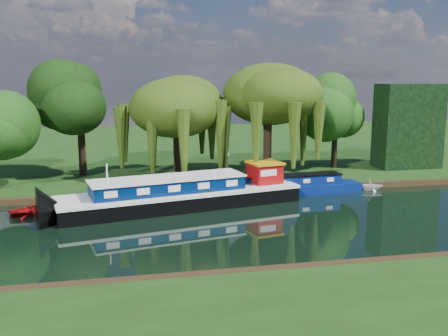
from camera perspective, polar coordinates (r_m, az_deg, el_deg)
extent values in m
plane|color=black|center=(31.69, 3.40, -6.44)|extent=(120.00, 120.00, 0.00)
cube|color=black|center=(64.39, -4.38, 2.48)|extent=(120.00, 52.00, 0.45)
cube|color=black|center=(35.74, -4.89, -3.77)|extent=(17.64, 7.35, 1.15)
cube|color=silver|center=(35.58, -4.91, -2.72)|extent=(17.75, 7.44, 0.21)
cube|color=#031845|center=(35.16, -6.40, -1.96)|extent=(11.02, 4.93, 0.91)
cube|color=silver|center=(35.06, -6.41, -1.14)|extent=(11.24, 5.16, 0.11)
cube|color=maroon|center=(38.02, 4.67, -0.57)|extent=(2.50, 2.50, 1.43)
cube|color=#C58A0D|center=(37.87, 4.69, 0.60)|extent=(2.78, 2.78, 0.15)
cylinder|color=silver|center=(34.05, -13.20, -1.40)|extent=(0.10, 0.10, 2.30)
cube|color=navy|center=(39.78, 7.66, -2.51)|extent=(11.58, 2.62, 0.86)
cube|color=navy|center=(39.61, 7.69, -1.40)|extent=(8.11, 1.93, 0.72)
cube|color=black|center=(39.53, 7.70, -0.82)|extent=(8.22, 2.03, 0.10)
cube|color=silver|center=(37.87, 3.90, -1.83)|extent=(0.58, 0.08, 0.31)
cube|color=silver|center=(38.56, 6.73, -1.65)|extent=(0.58, 0.08, 0.31)
cube|color=silver|center=(39.34, 9.45, -1.48)|extent=(0.58, 0.08, 0.31)
cube|color=silver|center=(40.20, 12.07, -1.31)|extent=(0.58, 0.08, 0.31)
imported|color=maroon|center=(36.27, -20.57, -4.91)|extent=(4.13, 3.47, 0.73)
imported|color=silver|center=(42.51, 16.43, -2.45)|extent=(2.30, 2.10, 1.05)
cylinder|color=black|center=(42.98, -5.34, 2.06)|extent=(0.64, 0.64, 4.96)
ellipsoid|color=#233E0D|center=(42.60, -5.43, 6.82)|extent=(6.92, 6.92, 4.47)
cylinder|color=black|center=(42.72, 4.98, 2.30)|extent=(0.76, 0.76, 5.38)
ellipsoid|color=#233E0D|center=(42.34, 5.06, 7.50)|extent=(7.34, 7.34, 4.74)
cylinder|color=black|center=(45.98, -15.99, 3.59)|extent=(0.69, 0.69, 7.09)
ellipsoid|color=black|center=(45.74, -16.18, 7.20)|extent=(5.67, 5.67, 5.67)
cylinder|color=black|center=(49.10, 12.54, 3.48)|extent=(0.58, 0.58, 5.92)
ellipsoid|color=#153E0F|center=(48.87, 12.65, 6.30)|extent=(4.74, 4.74, 4.74)
cube|color=black|center=(51.16, 20.30, 4.53)|extent=(6.00, 3.00, 8.00)
cylinder|color=silver|center=(41.36, 0.36, -0.17)|extent=(0.10, 0.10, 2.20)
sphere|color=white|center=(41.14, 0.37, 1.58)|extent=(0.36, 0.36, 0.36)
cylinder|color=silver|center=(38.63, -14.41, -2.19)|extent=(0.16, 0.16, 1.00)
cylinder|color=silver|center=(38.77, -5.52, -1.85)|extent=(0.16, 0.16, 1.00)
cylinder|color=silver|center=(40.08, 4.48, -1.42)|extent=(0.16, 0.16, 1.00)
cylinder|color=silver|center=(42.10, 12.36, -1.06)|extent=(0.16, 0.16, 1.00)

